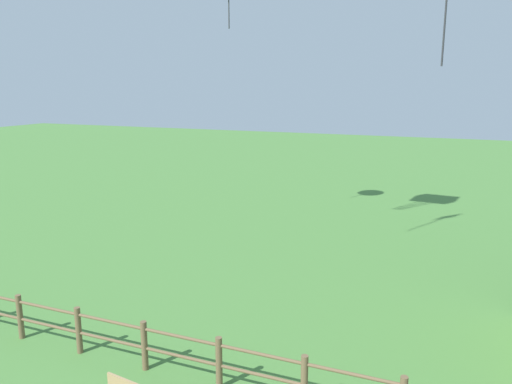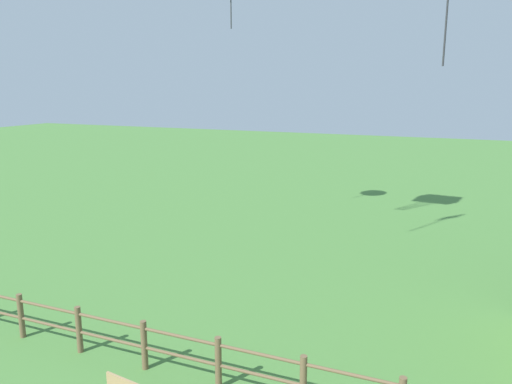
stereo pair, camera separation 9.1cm
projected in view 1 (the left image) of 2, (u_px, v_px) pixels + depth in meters
wooden_fence at (219, 360)px, 10.26m from camera, size 22.12×0.14×1.14m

